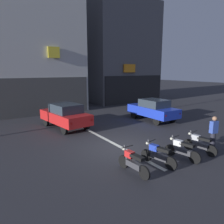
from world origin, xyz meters
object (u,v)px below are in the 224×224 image
motorcycle_white_row_centre (182,149)px  motorcycle_blue_row_left_mid (158,154)px  person_by_motorcycles (213,133)px  motorcycle_red_row_leftmost (133,162)px  car_red_crossing_near (65,115)px  motorcycle_silver_row_right_mid (200,143)px  car_blue_parked_kerbside (153,109)px

motorcycle_white_row_centre → motorcycle_blue_row_left_mid: bearing=173.9°
person_by_motorcycles → motorcycle_red_row_leftmost: bearing=177.6°
motorcycle_red_row_leftmost → motorcycle_blue_row_left_mid: (1.29, 0.01, 0.00)m
motorcycle_red_row_leftmost → car_red_crossing_near: bearing=88.6°
motorcycle_white_row_centre → person_by_motorcycles: (2.12, -0.07, 0.40)m
car_red_crossing_near → motorcycle_blue_row_left_mid: bearing=-81.6°
motorcycle_white_row_centre → person_by_motorcycles: size_ratio=0.99×
motorcycle_silver_row_right_mid → car_red_crossing_near: bearing=116.0°
car_red_crossing_near → motorcycle_white_row_centre: size_ratio=2.60×
car_blue_parked_kerbside → car_red_crossing_near: bearing=166.6°
car_red_crossing_near → car_blue_parked_kerbside: 6.61m
car_blue_parked_kerbside → motorcycle_white_row_centre: 7.32m
motorcycle_red_row_leftmost → motorcycle_white_row_centre: same height
motorcycle_silver_row_right_mid → person_by_motorcycles: (0.83, -0.13, 0.40)m
motorcycle_white_row_centre → car_blue_parked_kerbside: bearing=56.4°
car_red_crossing_near → motorcycle_white_row_centre: (2.39, -7.61, -0.43)m
car_blue_parked_kerbside → person_by_motorcycles: person_by_motorcycles is taller
motorcycle_blue_row_left_mid → person_by_motorcycles: (3.41, -0.21, 0.40)m
car_blue_parked_kerbside → motorcycle_white_row_centre: bearing=-123.6°
motorcycle_silver_row_right_mid → motorcycle_white_row_centre: bearing=-177.5°
car_red_crossing_near → person_by_motorcycles: bearing=-59.6°
car_red_crossing_near → motorcycle_silver_row_right_mid: car_red_crossing_near is taller
car_red_crossing_near → motorcycle_red_row_leftmost: size_ratio=2.58×
motorcycle_blue_row_left_mid → car_blue_parked_kerbside: bearing=48.1°
car_blue_parked_kerbside → motorcycle_blue_row_left_mid: size_ratio=2.50×
motorcycle_red_row_leftmost → motorcycle_white_row_centre: size_ratio=1.01×
motorcycle_white_row_centre → motorcycle_silver_row_right_mid: (1.29, 0.06, 0.00)m
car_red_crossing_near → motorcycle_blue_row_left_mid: (1.10, -7.47, -0.43)m
car_blue_parked_kerbside → motorcycle_silver_row_right_mid: bearing=-114.5°
car_red_crossing_near → motorcycle_silver_row_right_mid: 8.42m
car_blue_parked_kerbside → motorcycle_silver_row_right_mid: (-2.75, -6.03, -0.43)m
car_blue_parked_kerbside → motorcycle_silver_row_right_mid: 6.64m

